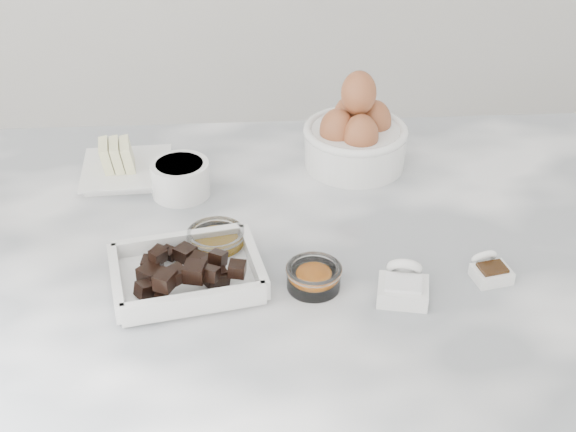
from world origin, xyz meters
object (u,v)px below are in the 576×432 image
at_px(chocolate_dish, 186,270).
at_px(zest_bowl, 314,276).
at_px(salt_spoon, 403,285).
at_px(butter_plate, 125,164).
at_px(honey_bowl, 216,241).
at_px(vanilla_spoon, 490,269).
at_px(sugar_ramekin, 180,177).
at_px(egg_bowl, 355,136).

distance_m(chocolate_dish, zest_bowl, 0.16).
relative_size(chocolate_dish, salt_spoon, 2.49).
distance_m(butter_plate, honey_bowl, 0.26).
height_order(zest_bowl, vanilla_spoon, vanilla_spoon).
distance_m(butter_plate, sugar_ramekin, 0.11).
xyz_separation_m(egg_bowl, vanilla_spoon, (0.14, -0.31, -0.04)).
bearing_deg(honey_bowl, butter_plate, 123.62).
xyz_separation_m(butter_plate, salt_spoon, (0.38, -0.33, -0.00)).
xyz_separation_m(zest_bowl, vanilla_spoon, (0.23, 0.01, -0.01)).
bearing_deg(zest_bowl, chocolate_dish, 174.35).
bearing_deg(vanilla_spoon, salt_spoon, -165.97).
xyz_separation_m(honey_bowl, salt_spoon, (0.24, -0.11, -0.00)).
relative_size(vanilla_spoon, salt_spoon, 0.75).
xyz_separation_m(egg_bowl, salt_spoon, (0.02, -0.34, -0.04)).
relative_size(zest_bowl, salt_spoon, 0.85).
bearing_deg(salt_spoon, butter_plate, 139.49).
relative_size(egg_bowl, salt_spoon, 1.95).
relative_size(chocolate_dish, sugar_ramekin, 2.42).
distance_m(egg_bowl, vanilla_spoon, 0.34).
bearing_deg(sugar_ramekin, salt_spoon, -42.10).
bearing_deg(chocolate_dish, salt_spoon, -8.22).
distance_m(egg_bowl, salt_spoon, 0.34).
bearing_deg(vanilla_spoon, butter_plate, 149.38).
height_order(chocolate_dish, honey_bowl, chocolate_dish).
bearing_deg(sugar_ramekin, zest_bowl, -53.04).
relative_size(sugar_ramekin, egg_bowl, 0.53).
bearing_deg(zest_bowl, salt_spoon, -11.92).
distance_m(honey_bowl, zest_bowl, 0.15).
relative_size(butter_plate, sugar_ramekin, 1.64).
bearing_deg(zest_bowl, butter_plate, 131.83).
bearing_deg(butter_plate, egg_bowl, 1.75).
height_order(butter_plate, sugar_ramekin, butter_plate).
xyz_separation_m(sugar_ramekin, honey_bowl, (0.06, -0.16, -0.01)).
bearing_deg(honey_bowl, chocolate_dish, -119.00).
distance_m(sugar_ramekin, salt_spoon, 0.39).
height_order(sugar_ramekin, salt_spoon, sugar_ramekin).
relative_size(honey_bowl, vanilla_spoon, 1.26).
xyz_separation_m(butter_plate, egg_bowl, (0.37, 0.01, 0.03)).
xyz_separation_m(honey_bowl, vanilla_spoon, (0.36, -0.08, -0.01)).
bearing_deg(sugar_ramekin, vanilla_spoon, -29.65).
distance_m(butter_plate, salt_spoon, 0.50).
height_order(egg_bowl, salt_spoon, egg_bowl).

